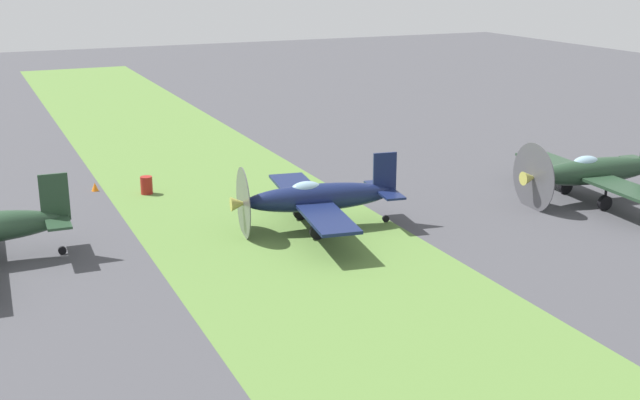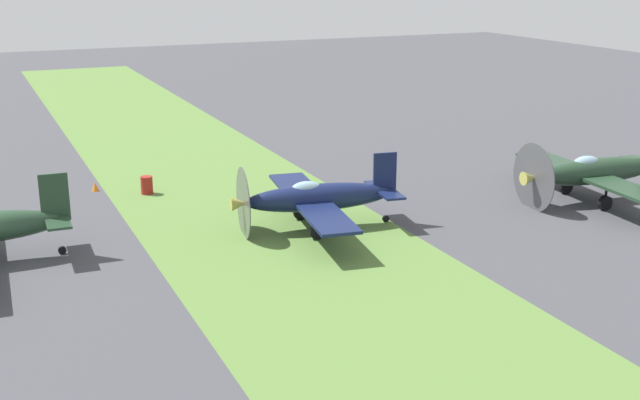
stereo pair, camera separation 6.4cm
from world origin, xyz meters
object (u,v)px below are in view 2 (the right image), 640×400
airplane_wingman (316,198)px  runway_marker_cone (95,187)px  airplane_trail (593,171)px  fuel_drum (147,185)px

airplane_wingman → runway_marker_cone: bearing=46.1°
airplane_wingman → airplane_trail: 14.12m
airplane_wingman → runway_marker_cone: 12.90m
airplane_wingman → fuel_drum: size_ratio=10.57×
airplane_trail → airplane_wingman: bearing=87.2°
airplane_wingman → airplane_trail: size_ratio=0.95×
airplane_trail → runway_marker_cone: airplane_trail is taller
airplane_trail → fuel_drum: 22.10m
runway_marker_cone → airplane_trail: bearing=-118.1°
airplane_trail → runway_marker_cone: (11.73, 21.93, -1.27)m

